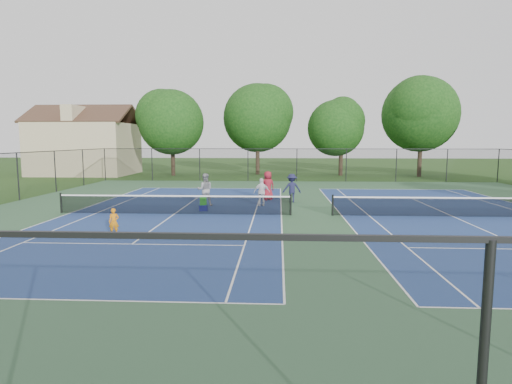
# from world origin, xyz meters

# --- Properties ---
(ground) EXTENTS (140.00, 140.00, 0.00)m
(ground) POSITION_xyz_m (0.00, 0.00, 0.00)
(ground) COLOR #234716
(ground) RESTS_ON ground
(court_pad) EXTENTS (36.00, 36.00, 0.01)m
(court_pad) POSITION_xyz_m (0.00, 0.00, 0.00)
(court_pad) COLOR #2E5233
(court_pad) RESTS_ON ground
(tennis_court_left) EXTENTS (12.00, 23.83, 1.07)m
(tennis_court_left) POSITION_xyz_m (-7.00, 0.00, 0.10)
(tennis_court_left) COLOR navy
(tennis_court_left) RESTS_ON ground
(tennis_court_right) EXTENTS (12.00, 23.83, 1.07)m
(tennis_court_right) POSITION_xyz_m (7.00, 0.00, 0.10)
(tennis_court_right) COLOR navy
(tennis_court_right) RESTS_ON ground
(perimeter_fence) EXTENTS (36.08, 36.08, 3.02)m
(perimeter_fence) POSITION_xyz_m (0.00, 0.00, 1.60)
(perimeter_fence) COLOR black
(perimeter_fence) RESTS_ON ground
(tree_back_a) EXTENTS (6.80, 6.80, 9.15)m
(tree_back_a) POSITION_xyz_m (-13.00, 24.00, 6.04)
(tree_back_a) COLOR #2D2116
(tree_back_a) RESTS_ON ground
(tree_back_b) EXTENTS (7.60, 7.60, 10.03)m
(tree_back_b) POSITION_xyz_m (-4.00, 26.00, 6.60)
(tree_back_b) COLOR #2D2116
(tree_back_b) RESTS_ON ground
(tree_back_c) EXTENTS (6.00, 6.00, 8.40)m
(tree_back_c) POSITION_xyz_m (5.00, 25.00, 5.48)
(tree_back_c) COLOR #2D2116
(tree_back_c) RESTS_ON ground
(tree_back_d) EXTENTS (7.80, 7.80, 10.37)m
(tree_back_d) POSITION_xyz_m (13.00, 24.00, 6.82)
(tree_back_d) COLOR #2D2116
(tree_back_d) RESTS_ON ground
(clapboard_house) EXTENTS (10.80, 8.10, 7.65)m
(clapboard_house) POSITION_xyz_m (-23.00, 25.00, 3.09)
(clapboard_house) COLOR tan
(clapboard_house) RESTS_ON ground
(child_player) EXTENTS (0.45, 0.36, 1.09)m
(child_player) POSITION_xyz_m (-8.22, -4.94, 0.54)
(child_player) COLOR orange
(child_player) RESTS_ON ground
(instructor) EXTENTS (1.01, 0.85, 1.88)m
(instructor) POSITION_xyz_m (-5.91, 2.93, 0.94)
(instructor) COLOR gray
(instructor) RESTS_ON ground
(bystander_a) EXTENTS (1.01, 0.61, 1.61)m
(bystander_a) POSITION_xyz_m (-2.63, 3.05, 0.81)
(bystander_a) COLOR silver
(bystander_a) RESTS_ON ground
(bystander_b) EXTENTS (1.21, 0.80, 1.75)m
(bystander_b) POSITION_xyz_m (-0.86, 4.57, 0.87)
(bystander_b) COLOR #1B1C3B
(bystander_b) RESTS_ON ground
(bystander_c) EXTENTS (1.07, 0.94, 1.84)m
(bystander_c) POSITION_xyz_m (-2.34, 5.45, 0.92)
(bystander_c) COLOR maroon
(bystander_c) RESTS_ON ground
(ball_crate) EXTENTS (0.42, 0.29, 0.32)m
(ball_crate) POSITION_xyz_m (-5.70, 1.11, 0.16)
(ball_crate) COLOR navy
(ball_crate) RESTS_ON ground
(ball_hopper) EXTENTS (0.35, 0.28, 0.44)m
(ball_hopper) POSITION_xyz_m (-5.70, 1.11, 0.54)
(ball_hopper) COLOR green
(ball_hopper) RESTS_ON ball_crate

